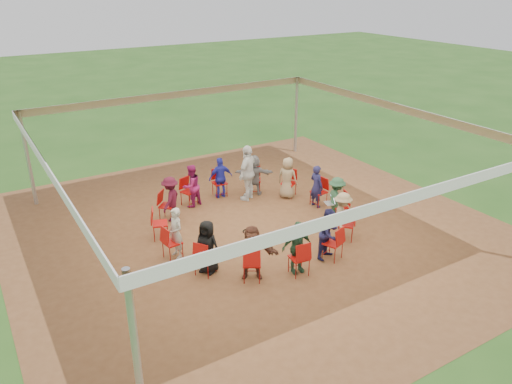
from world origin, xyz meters
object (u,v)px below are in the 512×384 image
chair_5 (189,192)px  chair_9 (205,257)px  person_seated_9 (252,252)px  chair_10 (252,263)px  person_seated_1 (316,186)px  chair_13 (346,224)px  person_seated_11 (329,234)px  chair_0 (340,206)px  laptop (331,201)px  person_seated_0 (336,199)px  person_seated_10 (297,247)px  chair_1 (319,192)px  chair_7 (160,224)px  person_seated_4 (221,178)px  person_seated_3 (254,175)px  chair_11 (299,258)px  chair_6 (167,206)px  person_seated_8 (207,247)px  chair_3 (254,180)px  chair_8 (172,243)px  person_seated_7 (176,233)px  chair_12 (333,243)px  standing_person (248,173)px  person_seated_5 (191,186)px  cable_coil (249,231)px  chair_4 (220,183)px  person_seated_2 (287,178)px

chair_5 → chair_9: same height
chair_9 → person_seated_9: bearing=18.8°
chair_10 → person_seated_9: person_seated_9 is taller
chair_10 → person_seated_1: size_ratio=0.67×
chair_13 → person_seated_11: (-1.01, -0.51, 0.23)m
chair_0 → laptop: chair_0 is taller
chair_13 → person_seated_0: size_ratio=0.67×
chair_5 → person_seated_10: size_ratio=0.67×
chair_1 → chair_7: bearing=77.1°
chair_5 → person_seated_4: 1.15m
chair_13 → person_seated_3: bearing=52.5°
chair_5 → chair_11: (0.61, -5.01, 0.00)m
chair_6 → person_seated_8: size_ratio=0.67×
chair_7 → chair_10: same height
chair_3 → chair_8: (-3.93, -2.52, 0.00)m
chair_3 → person_seated_7: bearing=64.9°
chair_12 → standing_person: 4.33m
chair_9 → person_seated_3: size_ratio=0.67×
person_seated_5 → person_seated_9: same height
chair_9 → person_seated_1: (4.63, 1.69, 0.23)m
standing_person → chair_1: bearing=103.8°
chair_3 → chair_9: (-3.54, -3.60, 0.00)m
person_seated_10 → cable_coil: 2.45m
chair_4 → chair_12: size_ratio=1.00×
chair_6 → cable_coil: size_ratio=2.62×
person_seated_8 → person_seated_4: bearing=115.7°
person_seated_9 → laptop: 3.74m
chair_10 → laptop: (3.54, 1.46, 0.19)m
chair_1 → chair_3: (-1.21, 1.89, 0.00)m
chair_13 → person_seated_10: (-2.10, -0.64, 0.23)m
chair_10 → laptop: bearing=54.0°
person_seated_8 → cable_coil: size_ratio=3.93×
chair_6 → chair_11: 4.67m
chair_8 → person_seated_4: (2.83, 2.77, 0.23)m
person_seated_0 → cable_coil: bearing=93.5°
person_seated_8 → person_seated_5: bearing=128.6°
person_seated_5 → standing_person: standing_person is taller
chair_11 → person_seated_0: size_ratio=0.67×
chair_0 → chair_6: bearing=77.1°
person_seated_0 → chair_6: bearing=76.8°
person_seated_1 → person_seated_7: bearing=90.0°
chair_4 → laptop: chair_4 is taller
chair_7 → person_seated_2: size_ratio=0.67×
chair_7 → chair_10: size_ratio=1.00×
standing_person → cable_coil: bearing=27.1°
chair_1 → chair_5: (-3.45, 2.12, 0.00)m
chair_10 → cable_coil: size_ratio=2.62×
chair_8 → person_seated_2: 4.94m
person_seated_8 → chair_11: bearing=22.9°
chair_13 → chair_0: bearing=12.9°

